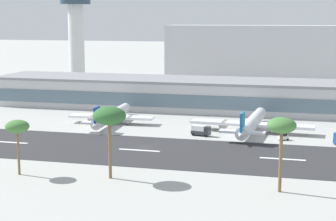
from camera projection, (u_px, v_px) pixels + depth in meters
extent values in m
plane|color=#A8A8A3|center=(144.00, 147.00, 159.58)|extent=(1400.00, 1400.00, 0.00)
cube|color=#2D2D30|center=(140.00, 150.00, 155.84)|extent=(800.00, 35.07, 0.08)
cube|color=white|center=(9.00, 142.00, 165.85)|extent=(12.00, 1.20, 0.01)
cube|color=white|center=(139.00, 150.00, 155.89)|extent=(12.00, 1.20, 0.01)
cube|color=white|center=(283.00, 159.00, 146.21)|extent=(12.00, 1.20, 0.01)
cube|color=#B7BABC|center=(205.00, 96.00, 224.89)|extent=(175.28, 28.29, 11.37)
cube|color=slate|center=(198.00, 102.00, 211.33)|extent=(170.03, 0.30, 5.12)
cube|color=gray|center=(205.00, 81.00, 223.87)|extent=(177.04, 28.57, 1.00)
cylinder|color=silver|center=(77.00, 49.00, 272.20)|extent=(7.68, 7.68, 43.48)
cube|color=#BCBCC1|center=(273.00, 55.00, 310.63)|extent=(120.70, 24.05, 32.82)
cylinder|color=white|center=(112.00, 115.00, 195.91)|extent=(5.35, 35.86, 3.57)
sphere|color=white|center=(126.00, 108.00, 213.17)|extent=(3.39, 3.39, 3.39)
cone|color=white|center=(96.00, 125.00, 178.64)|extent=(3.53, 6.58, 3.22)
cube|color=white|center=(111.00, 117.00, 195.28)|extent=(30.57, 6.87, 0.79)
cylinder|color=gray|center=(130.00, 119.00, 194.04)|extent=(2.57, 5.11, 2.32)
cylinder|color=gray|center=(93.00, 118.00, 196.72)|extent=(2.57, 5.11, 2.32)
cube|color=white|center=(97.00, 123.00, 179.96)|extent=(10.45, 3.46, 0.63)
cube|color=navy|center=(97.00, 115.00, 179.55)|extent=(0.81, 4.85, 5.72)
cylinder|color=black|center=(111.00, 123.00, 194.56)|extent=(0.64, 0.64, 0.98)
cylinder|color=silver|center=(252.00, 122.00, 181.30)|extent=(6.25, 39.43, 3.93)
sphere|color=silver|center=(261.00, 113.00, 199.75)|extent=(3.73, 3.73, 3.73)
cone|color=silver|center=(241.00, 134.00, 162.86)|extent=(3.95, 7.26, 3.53)
cube|color=silver|center=(251.00, 124.00, 180.63)|extent=(40.72, 8.28, 0.86)
cylinder|color=gray|center=(280.00, 128.00, 178.01)|extent=(2.87, 5.64, 2.55)
cylinder|color=gray|center=(224.00, 125.00, 183.47)|extent=(2.87, 5.64, 2.55)
cube|color=silver|center=(242.00, 132.00, 164.27)|extent=(13.92, 4.05, 0.69)
cube|color=#1975B2|center=(242.00, 123.00, 163.81)|extent=(0.94, 5.33, 6.28)
cylinder|color=black|center=(251.00, 131.00, 179.87)|extent=(0.71, 0.71, 1.08)
cube|color=#2D3338|center=(201.00, 133.00, 175.13)|extent=(6.39, 3.72, 1.20)
cube|color=silver|center=(199.00, 128.00, 175.23)|extent=(4.74, 3.24, 1.60)
cube|color=#2D3338|center=(207.00, 129.00, 173.92)|extent=(2.14, 2.54, 1.50)
cylinder|color=black|center=(205.00, 136.00, 173.22)|extent=(0.94, 0.48, 0.90)
cylinder|color=black|center=(208.00, 134.00, 175.32)|extent=(0.94, 0.48, 0.90)
cylinder|color=black|center=(193.00, 134.00, 175.14)|extent=(0.94, 0.48, 0.90)
cylinder|color=black|center=(196.00, 133.00, 177.24)|extent=(0.94, 0.48, 0.90)
cube|color=white|center=(283.00, 138.00, 168.96)|extent=(3.58, 2.93, 1.00)
cube|color=black|center=(283.00, 135.00, 168.80)|extent=(2.30, 2.04, 0.90)
cylinder|color=black|center=(279.00, 139.00, 169.54)|extent=(0.66, 0.53, 0.60)
cylinder|color=black|center=(281.00, 140.00, 168.01)|extent=(0.66, 0.53, 0.60)
cylinder|color=black|center=(285.00, 138.00, 170.07)|extent=(0.66, 0.53, 0.60)
cylinder|color=black|center=(288.00, 140.00, 168.54)|extent=(0.66, 0.53, 0.60)
cylinder|color=black|center=(335.00, 143.00, 163.67)|extent=(0.73, 0.91, 0.90)
cylinder|color=brown|center=(281.00, 159.00, 117.71)|extent=(0.73, 0.73, 14.60)
ellipsoid|color=#427538|center=(282.00, 125.00, 116.49)|extent=(6.20, 6.20, 3.41)
cylinder|color=brown|center=(18.00, 151.00, 131.09)|extent=(0.59, 0.59, 11.70)
ellipsoid|color=#427538|center=(17.00, 126.00, 130.12)|extent=(5.66, 5.66, 3.11)
cylinder|color=brown|center=(110.00, 147.00, 127.80)|extent=(0.74, 0.74, 14.82)
ellipsoid|color=#2D602D|center=(109.00, 116.00, 126.57)|extent=(7.68, 7.68, 4.23)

